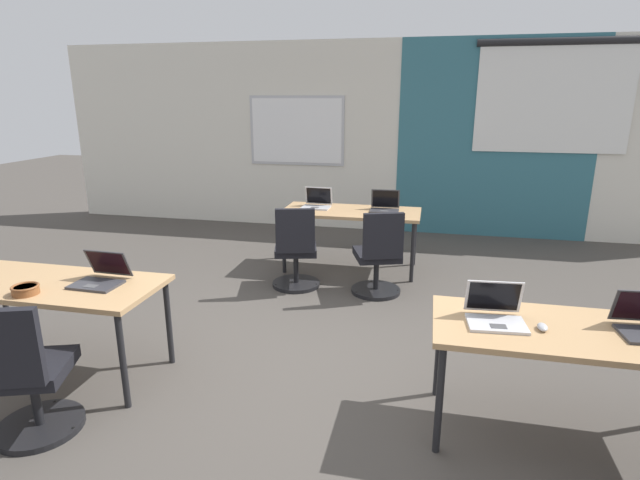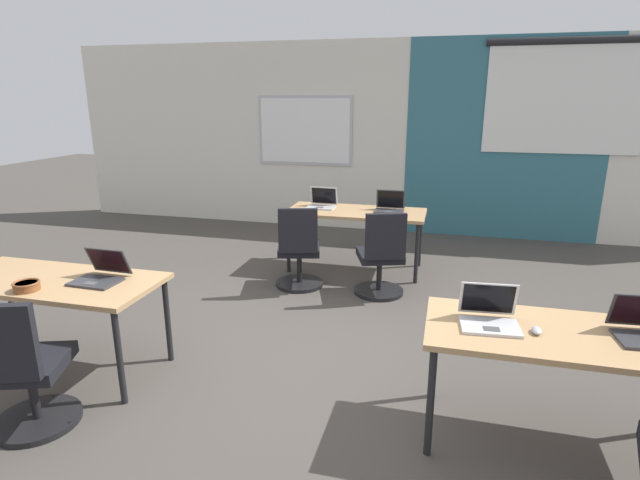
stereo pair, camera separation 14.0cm
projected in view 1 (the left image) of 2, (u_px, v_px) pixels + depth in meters
name	position (u px, v px, depth m)	size (l,w,h in m)	color
ground_plane	(306.00, 357.00, 4.00)	(24.00, 24.00, 0.00)	#47423D
back_wall_assembly	(376.00, 137.00, 7.54)	(10.00, 0.27, 2.80)	silver
desk_near_left	(51.00, 290.00, 3.62)	(1.60, 0.70, 0.72)	tan
desk_near_right	(574.00, 339.00, 2.89)	(1.60, 0.70, 0.72)	tan
desk_far_center	(351.00, 215.00, 5.89)	(1.60, 0.70, 0.72)	tan
laptop_near_right_inner	(495.00, 314.00, 2.96)	(0.35, 0.32, 0.23)	silver
mouse_near_right_inner	(542.00, 327.00, 2.87)	(0.06, 0.10, 0.03)	#B2B2B7
laptop_near_left_inner	(100.00, 277.00, 3.57)	(0.34, 0.33, 0.22)	#333338
chair_near_left_inner	(26.00, 382.00, 2.97)	(0.56, 0.61, 0.92)	black
laptop_far_right	(385.00, 206.00, 5.84)	(0.34, 0.28, 0.24)	#333338
chair_far_right	(378.00, 261.00, 5.16)	(0.56, 0.61, 0.92)	black
laptop_far_left	(317.00, 203.00, 6.02)	(0.34, 0.29, 0.23)	#B7B7BC
chair_far_left	(296.00, 255.00, 5.35)	(0.54, 0.59, 0.92)	black
snack_bowl	(25.00, 289.00, 3.38)	(0.18, 0.18, 0.06)	brown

